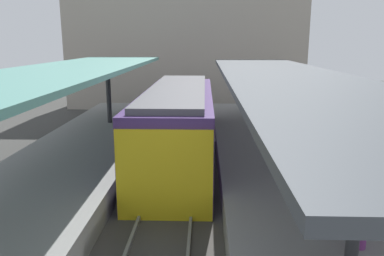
{
  "coord_description": "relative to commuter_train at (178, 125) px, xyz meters",
  "views": [
    {
      "loc": [
        1.08,
        -11.28,
        5.06
      ],
      "look_at": [
        0.62,
        2.24,
        1.98
      ],
      "focal_mm": 35.51,
      "sensor_mm": 36.0,
      "label": 1
    }
  ],
  "objects": [
    {
      "name": "canopy_left",
      "position": [
        -3.8,
        -2.44,
        2.31
      ],
      "size": [
        4.18,
        21.0,
        3.16
      ],
      "color": "#333335",
      "rests_on": "platform_left"
    },
    {
      "name": "rail_far_side",
      "position": [
        0.72,
        -3.84,
        -1.46
      ],
      "size": [
        0.08,
        28.0,
        0.14
      ],
      "primitive_type": "cube",
      "color": "slate",
      "rests_on": "track_ballast"
    },
    {
      "name": "commuter_train",
      "position": [
        0.0,
        0.0,
        0.0
      ],
      "size": [
        2.78,
        10.88,
        3.1
      ],
      "color": "#472D6B",
      "rests_on": "track_ballast"
    },
    {
      "name": "canopy_right",
      "position": [
        3.8,
        -2.44,
        2.17
      ],
      "size": [
        4.18,
        21.0,
        3.01
      ],
      "color": "#333335",
      "rests_on": "platform_right"
    },
    {
      "name": "litter_bin",
      "position": [
        4.74,
        -2.61,
        -0.33
      ],
      "size": [
        0.44,
        0.44,
        0.8
      ],
      "primitive_type": "cylinder",
      "color": "maroon",
      "rests_on": "platform_right"
    },
    {
      "name": "rail_near_side",
      "position": [
        -0.72,
        -3.84,
        -1.46
      ],
      "size": [
        0.08,
        28.0,
        0.14
      ],
      "primitive_type": "cube",
      "color": "slate",
      "rests_on": "track_ballast"
    },
    {
      "name": "station_building_backdrop",
      "position": [
        -0.44,
        16.16,
        3.77
      ],
      "size": [
        18.0,
        6.0,
        11.0
      ],
      "primitive_type": "cube",
      "color": "#A89E8E",
      "rests_on": "ground_plane"
    },
    {
      "name": "platform_left",
      "position": [
        -3.8,
        -3.84,
        -1.23
      ],
      "size": [
        4.4,
        28.0,
        1.0
      ],
      "primitive_type": "cube",
      "color": "gray",
      "rests_on": "ground_plane"
    },
    {
      "name": "ground_plane",
      "position": [
        0.0,
        -3.84,
        -1.73
      ],
      "size": [
        80.0,
        80.0,
        0.0
      ],
      "primitive_type": "plane",
      "color": "#383835"
    },
    {
      "name": "passenger_mid_platform",
      "position": [
        4.21,
        -8.05,
        0.14
      ],
      "size": [
        0.36,
        0.36,
        1.67
      ],
      "color": "#7A337A",
      "rests_on": "platform_right"
    },
    {
      "name": "platform_sign",
      "position": [
        5.47,
        1.93,
        0.9
      ],
      "size": [
        0.9,
        0.08,
        2.21
      ],
      "color": "#262628",
      "rests_on": "platform_right"
    },
    {
      "name": "passenger_near_bench",
      "position": [
        4.32,
        -3.24,
        0.21
      ],
      "size": [
        0.36,
        0.36,
        1.8
      ],
      "color": "#386B3D",
      "rests_on": "platform_right"
    },
    {
      "name": "platform_bench",
      "position": [
        4.89,
        -6.74,
        -0.26
      ],
      "size": [
        1.4,
        0.41,
        0.86
      ],
      "color": "black",
      "rests_on": "platform_right"
    },
    {
      "name": "track_ballast",
      "position": [
        0.0,
        -3.84,
        -1.63
      ],
      "size": [
        3.2,
        28.0,
        0.2
      ],
      "primitive_type": "cube",
      "color": "#423F3D",
      "rests_on": "ground_plane"
    },
    {
      "name": "platform_right",
      "position": [
        3.8,
        -3.84,
        -1.23
      ],
      "size": [
        4.4,
        28.0,
        1.0
      ],
      "primitive_type": "cube",
      "color": "gray",
      "rests_on": "ground_plane"
    }
  ]
}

